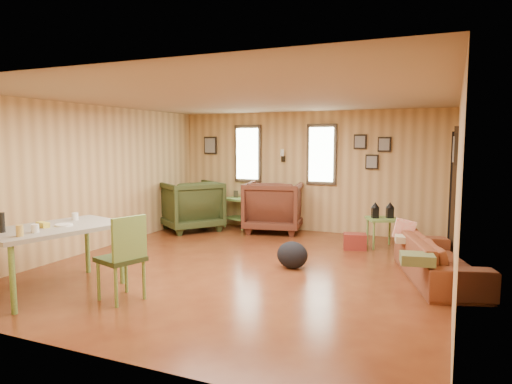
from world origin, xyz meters
TOP-DOWN VIEW (x-y plane):
  - room at (0.17, 0.27)m, footprint 5.54×6.04m
  - sofa at (2.58, 0.43)m, footprint 1.12×2.01m
  - recliner_brown at (-0.57, 2.62)m, footprint 1.26×1.20m
  - recliner_green at (-2.19, 2.09)m, footprint 1.46×1.48m
  - end_table at (-1.39, 2.78)m, footprint 0.74×0.71m
  - side_table at (1.62, 2.07)m, footprint 0.65×0.65m
  - cooler at (1.23, 1.73)m, footprint 0.43×0.35m
  - backpack at (0.65, 0.21)m, footprint 0.45×0.34m
  - sofa_pillows at (2.25, 0.15)m, footprint 0.65×1.59m
  - dining_table at (-1.67, -1.87)m, footprint 1.29×1.73m
  - dining_chair at (-0.65, -1.82)m, footprint 0.56×0.56m

SIDE VIEW (x-z plane):
  - cooler at x=1.23m, z-range 0.00..0.27m
  - backpack at x=0.65m, z-range 0.00..0.39m
  - sofa at x=2.58m, z-range 0.00..0.76m
  - end_table at x=-1.39m, z-range 0.05..0.81m
  - sofa_pillows at x=2.25m, z-range 0.33..0.66m
  - side_table at x=1.62m, z-range 0.14..0.92m
  - dining_chair at x=-0.65m, z-range 0.06..1.04m
  - recliner_green at x=-2.19m, z-range 0.00..1.12m
  - recliner_brown at x=-0.57m, z-range 0.00..1.12m
  - dining_table at x=-1.67m, z-range 0.21..1.23m
  - room at x=0.17m, z-range -0.02..2.43m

